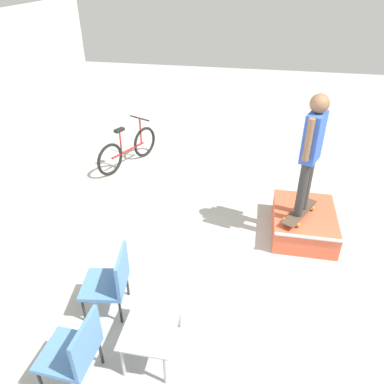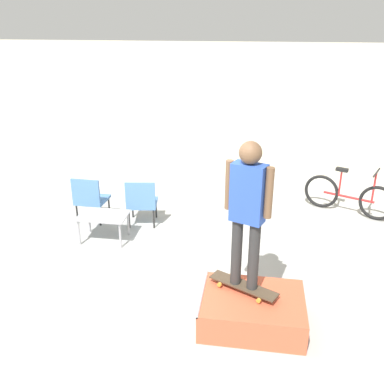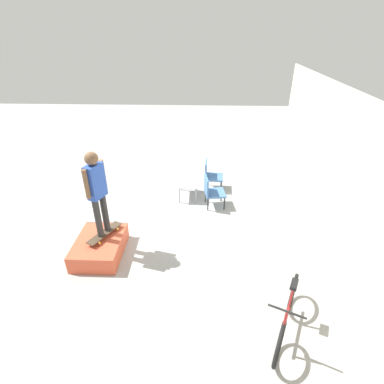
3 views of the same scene
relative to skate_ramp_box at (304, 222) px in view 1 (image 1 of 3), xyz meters
name	(u,v)px [view 1 (image 1 of 3)]	position (x,y,z in m)	size (l,w,h in m)	color
ground_plane	(249,290)	(-1.42, 0.76, -0.19)	(24.00, 24.00, 0.00)	#A8A8A3
skate_ramp_box	(304,222)	(0.00, 0.00, 0.00)	(1.27, 0.95, 0.40)	#DB5638
skateboard_on_ramp	(300,212)	(-0.12, 0.11, 0.27)	(0.87, 0.58, 0.07)	#473828
person_skater	(312,147)	(-0.12, 0.11, 1.36)	(0.54, 0.33, 1.81)	#2D2D2D
coffee_table	(152,325)	(-2.51, 1.76, 0.21)	(0.80, 0.55, 0.46)	#9E9EA3
patio_chair_left	(75,350)	(-2.99, 2.40, 0.29)	(0.54, 0.54, 0.88)	black
patio_chair_right	(111,280)	(-2.02, 2.40, 0.29)	(0.59, 0.59, 0.88)	black
bicycle	(128,149)	(1.73, 3.50, 0.17)	(1.58, 0.80, 0.93)	black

